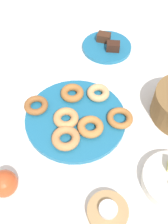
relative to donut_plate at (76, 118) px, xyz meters
name	(u,v)px	position (x,y,z in m)	size (l,w,h in m)	color
ground_plane	(76,119)	(0.00, 0.00, -0.01)	(2.40, 2.40, 0.00)	white
donut_plate	(76,118)	(0.00, 0.00, 0.00)	(0.36, 0.36, 0.02)	#1E6B93
donut_0	(98,93)	(-0.11, 0.07, 0.02)	(0.08, 0.08, 0.03)	tan
donut_1	(72,93)	(-0.10, -0.02, 0.02)	(0.09, 0.09, 0.03)	#AD6B33
donut_2	(66,118)	(0.02, -0.03, 0.02)	(0.09, 0.09, 0.03)	tan
donut_3	(90,127)	(0.05, 0.06, 0.02)	(0.09, 0.09, 0.03)	#BC7A3D
donut_4	(36,105)	(-0.03, -0.14, 0.02)	(0.09, 0.09, 0.02)	#995B2D
donut_5	(66,138)	(0.10, -0.02, 0.02)	(0.09, 0.09, 0.03)	#C6844C
donut_6	(120,117)	(0.00, 0.15, 0.02)	(0.09, 0.09, 0.02)	#AD6B33
cake_plate	(107,47)	(-0.40, 0.09, 0.00)	(0.22, 0.22, 0.02)	#1E6B93
brownie_near	(104,37)	(-0.44, 0.08, 0.03)	(0.04, 0.06, 0.04)	#472819
brownie_far	(113,46)	(-0.38, 0.12, 0.03)	(0.04, 0.06, 0.04)	#381E14
candle_holder	(108,212)	(0.32, 0.13, 0.00)	(0.12, 0.12, 0.03)	tan
tealight	(108,209)	(0.32, 0.13, 0.03)	(0.05, 0.05, 0.01)	silver
apple	(4,183)	(0.27, -0.17, 0.03)	(0.08, 0.08, 0.08)	#CC4C23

